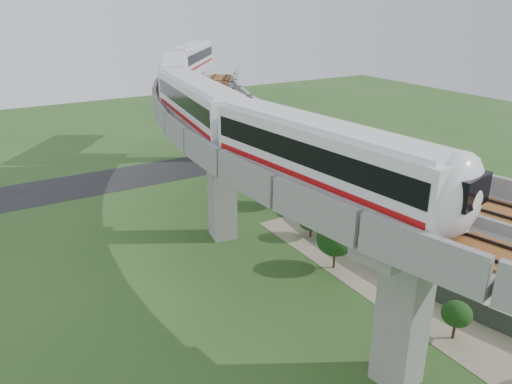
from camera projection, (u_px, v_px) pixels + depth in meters
ground at (279, 294)px, 35.57m from camera, size 160.00×160.00×0.00m
dirt_lot at (436, 257)px, 40.62m from camera, size 18.00×26.00×0.04m
asphalt_road at (141, 175)px, 59.60m from camera, size 60.00×8.00×0.03m
viaduct at (328, 165)px, 34.12m from camera, size 19.58×73.98×11.40m
metro_train at (209, 87)px, 44.45m from camera, size 20.00×59.23×3.64m
fence at (381, 252)px, 39.94m from camera, size 3.87×38.73×1.50m
tree_0 at (260, 158)px, 59.83m from camera, size 2.36×2.36×2.89m
tree_1 at (281, 184)px, 49.79m from camera, size 3.07×3.07×3.71m
tree_2 at (311, 219)px, 43.44m from camera, size 2.32×2.32×2.72m
tree_3 at (335, 240)px, 38.15m from camera, size 2.93×2.93×3.71m
tree_4 at (457, 314)px, 30.30m from camera, size 1.86×1.86×2.60m
car_white at (496, 275)px, 36.82m from camera, size 3.00×3.67×1.18m
car_red at (480, 238)px, 42.71m from camera, size 3.50×2.05×1.09m
car_dark at (412, 220)px, 45.89m from camera, size 4.57×2.33×1.27m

